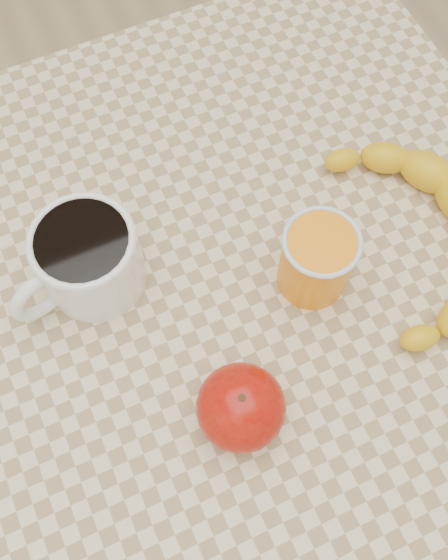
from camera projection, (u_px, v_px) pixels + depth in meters
name	position (u px, v px, depth m)	size (l,w,h in m)	color
ground	(224.00, 419.00, 1.38)	(3.00, 3.00, 0.00)	tan
table	(224.00, 314.00, 0.77)	(0.80, 0.80, 0.75)	beige
coffee_mug	(86.00, 259.00, 0.65)	(0.16, 0.14, 0.09)	white
orange_juice_glass	(316.00, 260.00, 0.65)	(0.08, 0.08, 0.09)	orange
apple	(241.00, 407.00, 0.60)	(0.11, 0.11, 0.08)	#900804
banana	(422.00, 236.00, 0.69)	(0.30, 0.36, 0.05)	gold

